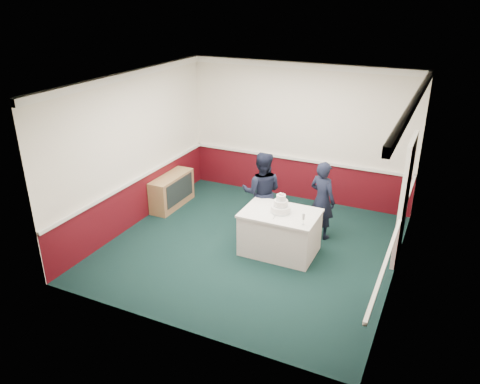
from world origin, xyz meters
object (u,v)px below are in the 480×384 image
at_px(cake_table, 280,232).
at_px(person_woman, 322,200).
at_px(sideboard, 172,191).
at_px(wedding_cake, 281,207).
at_px(cake_knife, 275,216).
at_px(person_man, 262,192).
at_px(champagne_flute, 303,217).

distance_m(cake_table, person_woman, 1.08).
xyz_separation_m(sideboard, wedding_cake, (2.80, -0.85, 0.55)).
height_order(cake_table, person_woman, person_woman).
height_order(sideboard, wedding_cake, wedding_cake).
height_order(sideboard, cake_knife, cake_knife).
xyz_separation_m(cake_table, cake_knife, (-0.03, -0.20, 0.39)).
relative_size(cake_table, person_man, 0.83).
bearing_deg(champagne_flute, person_man, 140.26).
xyz_separation_m(cake_table, champagne_flute, (0.50, -0.28, 0.53)).
bearing_deg(person_man, wedding_cake, 117.53).
xyz_separation_m(champagne_flute, person_man, (-1.13, 0.94, -0.13)).
bearing_deg(sideboard, cake_table, -16.89).
distance_m(cake_knife, champagne_flute, 0.55).
xyz_separation_m(sideboard, champagne_flute, (3.30, -1.13, 0.58)).
xyz_separation_m(sideboard, person_woman, (3.29, 0.04, 0.40)).
relative_size(champagne_flute, person_man, 0.13).
bearing_deg(person_man, champagne_flute, 124.14).
relative_size(wedding_cake, person_man, 0.23).
relative_size(wedding_cake, cake_knife, 1.65).
distance_m(cake_table, cake_knife, 0.44).
height_order(wedding_cake, cake_knife, wedding_cake).
xyz_separation_m(person_man, person_woman, (1.12, 0.24, -0.05)).
bearing_deg(person_woman, wedding_cake, 83.01).
relative_size(cake_knife, champagne_flute, 1.07).
bearing_deg(person_woman, cake_table, 83.01).
height_order(cake_knife, champagne_flute, champagne_flute).
xyz_separation_m(cake_table, person_woman, (0.49, 0.90, 0.35)).
height_order(cake_knife, person_woman, person_woman).
bearing_deg(wedding_cake, person_woman, 61.19).
bearing_deg(champagne_flute, person_woman, 90.38).
xyz_separation_m(sideboard, person_man, (2.18, -0.19, 0.45)).
distance_m(cake_table, person_man, 0.99).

